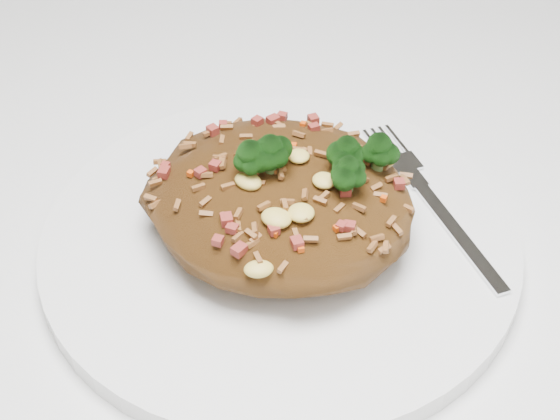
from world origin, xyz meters
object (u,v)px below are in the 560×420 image
object	(u,v)px
plate	(280,237)
fried_rice	(281,188)
dining_table	(277,285)
fork	(438,209)

from	to	relation	value
plate	fried_rice	xyz separation A→B (m)	(0.00, 0.00, 0.04)
dining_table	plate	distance (m)	0.11
dining_table	fried_rice	xyz separation A→B (m)	(0.03, -0.05, 0.14)
dining_table	fork	size ratio (longest dim) A/B	9.45
fork	plate	bearing A→B (deg)	-100.91
plate	fried_rice	size ratio (longest dim) A/B	1.80
fork	dining_table	bearing A→B (deg)	-130.69
dining_table	plate	world-z (taller)	plate
dining_table	fried_rice	world-z (taller)	fried_rice
plate	fork	xyz separation A→B (m)	(0.08, 0.06, 0.01)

